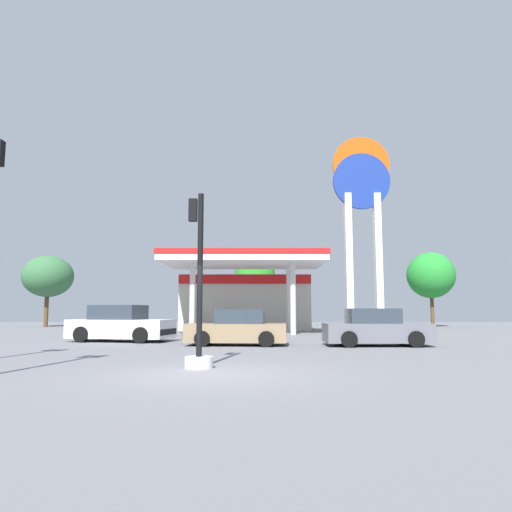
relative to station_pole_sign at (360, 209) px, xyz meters
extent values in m
plane|color=slate|center=(-7.63, -17.86, -7.62)|extent=(90.00, 90.00, 0.00)
cube|color=beige|center=(-7.32, 6.52, -5.70)|extent=(9.03, 5.97, 3.84)
cube|color=red|center=(-7.32, 3.49, -4.14)|extent=(9.03, 0.12, 0.60)
cube|color=white|center=(-7.32, 0.20, -3.31)|extent=(9.62, 6.08, 0.35)
cube|color=red|center=(-7.32, 0.20, -2.98)|extent=(9.72, 6.18, 0.30)
cylinder|color=silver|center=(-10.20, -1.47, -5.55)|extent=(0.32, 0.32, 4.14)
cylinder|color=silver|center=(-4.43, -1.47, -5.55)|extent=(0.32, 0.32, 4.14)
cylinder|color=silver|center=(-10.20, 1.87, -5.55)|extent=(0.32, 0.32, 4.14)
cylinder|color=silver|center=(-4.43, 1.87, -5.55)|extent=(0.32, 0.32, 4.14)
cube|color=#4C4C51|center=(-7.32, 0.20, -7.07)|extent=(0.90, 0.60, 1.10)
cube|color=white|center=(-0.90, -0.01, -3.34)|extent=(0.40, 0.56, 8.56)
cube|color=white|center=(0.90, -0.01, -3.34)|extent=(0.40, 0.56, 8.56)
cylinder|color=navy|center=(0.00, -0.01, 1.73)|extent=(3.53, 0.22, 3.53)
cylinder|color=#EA4C0C|center=(0.00, 0.01, 2.79)|extent=(3.53, 0.22, 3.53)
cube|color=white|center=(0.00, 0.05, 2.26)|extent=(3.25, 0.08, 0.64)
cylinder|color=black|center=(-0.55, -8.85, -7.31)|extent=(0.62, 0.22, 0.62)
cylinder|color=black|center=(-0.54, -10.52, -7.31)|extent=(0.62, 0.22, 0.62)
cylinder|color=black|center=(-3.07, -8.87, -7.31)|extent=(0.62, 0.22, 0.62)
cylinder|color=black|center=(-3.06, -10.53, -7.31)|extent=(0.62, 0.22, 0.62)
cube|color=slate|center=(-1.81, -9.69, -7.11)|extent=(4.08, 1.73, 0.74)
cube|color=#2D3842|center=(-1.95, -9.69, -6.47)|extent=(1.95, 1.52, 0.62)
cube|color=black|center=(0.19, -9.68, -7.22)|extent=(0.13, 1.62, 0.23)
cylinder|color=black|center=(-11.05, -6.49, -7.28)|extent=(0.72, 0.37, 0.69)
cylinder|color=black|center=(-11.43, -8.29, -7.28)|extent=(0.72, 0.37, 0.69)
cylinder|color=black|center=(-13.78, -5.90, -7.28)|extent=(0.72, 0.37, 0.69)
cylinder|color=black|center=(-14.17, -7.71, -7.28)|extent=(0.72, 0.37, 0.69)
cube|color=silver|center=(-12.61, -7.10, -7.05)|extent=(4.81, 2.79, 0.82)
cube|color=#2D3842|center=(-12.77, -7.06, -6.35)|extent=(2.45, 2.09, 0.69)
cube|color=black|center=(-10.44, -7.56, -7.17)|extent=(0.50, 1.78, 0.26)
cylinder|color=black|center=(-8.63, -10.10, -7.32)|extent=(0.62, 0.25, 0.61)
cylinder|color=black|center=(-8.51, -8.48, -7.32)|extent=(0.62, 0.25, 0.61)
cylinder|color=black|center=(-6.16, -10.27, -7.32)|extent=(0.62, 0.25, 0.61)
cylinder|color=black|center=(-6.05, -8.65, -7.32)|extent=(0.62, 0.25, 0.61)
cube|color=#8C7556|center=(-7.34, -9.37, -7.12)|extent=(4.09, 1.94, 0.72)
cube|color=#2D3842|center=(-7.19, -9.38, -6.50)|extent=(2.00, 1.61, 0.61)
cube|color=black|center=(-9.29, -9.24, -7.22)|extent=(0.22, 1.59, 0.23)
cylinder|color=silver|center=(-7.94, -16.77, -7.48)|extent=(0.69, 0.69, 0.28)
cylinder|color=black|center=(-7.94, -16.77, -5.33)|extent=(0.14, 0.14, 4.04)
cube|color=black|center=(-8.16, -16.61, -3.69)|extent=(0.21, 0.20, 0.57)
sphere|color=red|center=(-8.16, -16.49, -3.51)|extent=(0.15, 0.15, 0.15)
sphere|color=#D89E0C|center=(-8.16, -16.49, -3.69)|extent=(0.15, 0.15, 0.15)
sphere|color=green|center=(-8.16, -16.49, -3.87)|extent=(0.15, 0.15, 0.15)
cylinder|color=brown|center=(-24.09, 11.00, -6.28)|extent=(0.35, 0.35, 2.68)
ellipsoid|color=#34653B|center=(-24.09, 11.00, -3.39)|extent=(4.14, 4.14, 3.50)
cylinder|color=brown|center=(-6.64, 10.38, -6.07)|extent=(0.29, 0.29, 3.11)
ellipsoid|color=#25761F|center=(-6.64, 10.38, -3.27)|extent=(3.31, 3.31, 3.43)
cylinder|color=brown|center=(8.12, 10.82, -6.21)|extent=(0.30, 0.30, 2.83)
ellipsoid|color=#24882F|center=(8.12, 10.82, -3.31)|extent=(3.93, 3.93, 3.84)
camera|label=1|loc=(-6.55, -28.32, -6.22)|focal=32.85mm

